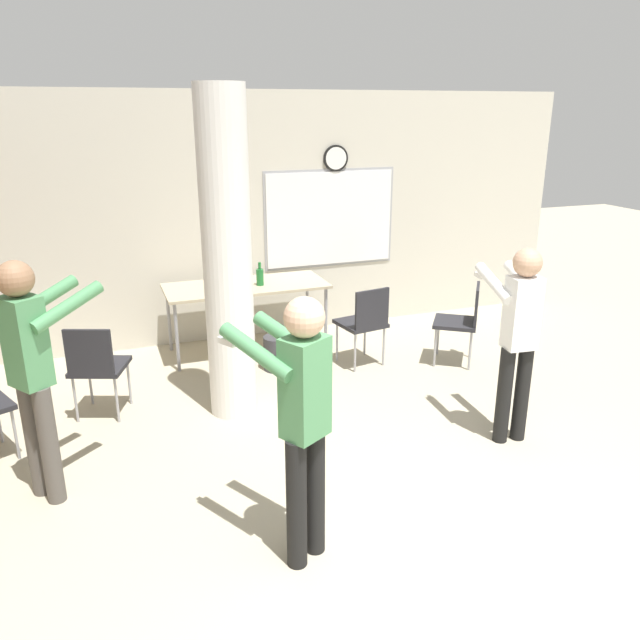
% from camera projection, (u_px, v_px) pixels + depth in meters
% --- Properties ---
extents(wall_back, '(8.00, 0.15, 2.80)m').
position_uv_depth(wall_back, '(256.00, 218.00, 7.20)').
color(wall_back, beige).
rests_on(wall_back, ground_plane).
extents(support_pillar, '(0.41, 0.41, 2.80)m').
position_uv_depth(support_pillar, '(227.00, 260.00, 5.22)').
color(support_pillar, white).
rests_on(support_pillar, ground_plane).
extents(folding_table, '(1.76, 0.75, 0.77)m').
position_uv_depth(folding_table, '(246.00, 289.00, 6.83)').
color(folding_table, tan).
rests_on(folding_table, ground_plane).
extents(bottle_on_table, '(0.08, 0.08, 0.26)m').
position_uv_depth(bottle_on_table, '(260.00, 276.00, 6.76)').
color(bottle_on_table, '#1E6B2D').
rests_on(bottle_on_table, folding_table).
extents(waste_bin, '(0.29, 0.29, 0.36)m').
position_uv_depth(waste_bin, '(277.00, 353.00, 6.51)').
color(waste_bin, '#38383D').
rests_on(waste_bin, ground_plane).
extents(chair_mid_room, '(0.61, 0.61, 0.87)m').
position_uv_depth(chair_mid_room, '(462.00, 318.00, 6.56)').
color(chair_mid_room, '#232328').
rests_on(chair_mid_room, ground_plane).
extents(chair_near_pillar, '(0.57, 0.57, 0.87)m').
position_uv_depth(chair_near_pillar, '(96.00, 363.00, 5.39)').
color(chair_near_pillar, '#232328').
rests_on(chair_near_pillar, ground_plane).
extents(chair_table_right, '(0.51, 0.51, 0.87)m').
position_uv_depth(chair_table_right, '(364.00, 320.00, 6.50)').
color(chair_table_right, '#232328').
rests_on(chair_table_right, ground_plane).
extents(person_playing_side, '(0.40, 0.65, 1.61)m').
position_uv_depth(person_playing_side, '(518.00, 331.00, 4.90)').
color(person_playing_side, black).
rests_on(person_playing_side, ground_plane).
extents(person_playing_front, '(0.57, 0.67, 1.66)m').
position_uv_depth(person_playing_front, '(302.00, 412.00, 3.53)').
color(person_playing_front, black).
rests_on(person_playing_front, ground_plane).
extents(person_watching_back, '(0.68, 0.62, 1.71)m').
position_uv_depth(person_watching_back, '(33.00, 364.00, 4.12)').
color(person_watching_back, '#514C47').
rests_on(person_watching_back, ground_plane).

